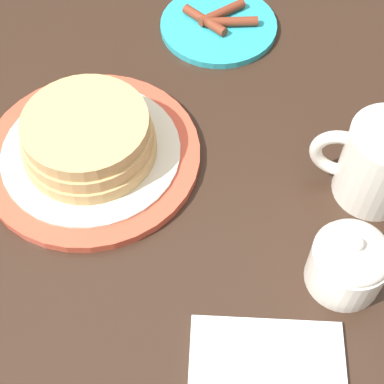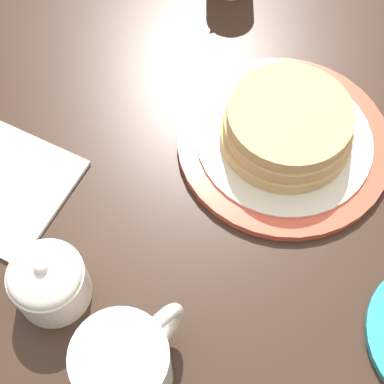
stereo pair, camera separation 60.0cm
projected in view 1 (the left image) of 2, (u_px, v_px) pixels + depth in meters
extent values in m
plane|color=#51473F|center=(155.00, 352.00, 1.36)|extent=(8.00, 8.00, 0.00)
cube|color=#332116|center=(126.00, 164.00, 0.76)|extent=(1.39, 1.09, 0.03)
cylinder|color=#DB5138|center=(92.00, 155.00, 0.74)|extent=(0.27, 0.27, 0.01)
cylinder|color=beige|center=(91.00, 151.00, 0.73)|extent=(0.22, 0.22, 0.00)
cylinder|color=tan|center=(90.00, 145.00, 0.72)|extent=(0.17, 0.17, 0.02)
cylinder|color=tan|center=(88.00, 136.00, 0.71)|extent=(0.16, 0.16, 0.02)
cylinder|color=tan|center=(85.00, 125.00, 0.69)|extent=(0.15, 0.15, 0.02)
cylinder|color=#2DADBC|center=(219.00, 26.00, 0.88)|extent=(0.17, 0.17, 0.01)
cylinder|color=brown|center=(231.00, 22.00, 0.86)|extent=(0.08, 0.04, 0.01)
cylinder|color=brown|center=(205.00, 20.00, 0.87)|extent=(0.08, 0.05, 0.01)
cylinder|color=brown|center=(222.00, 13.00, 0.88)|extent=(0.06, 0.07, 0.01)
cylinder|color=silver|center=(381.00, 164.00, 0.67)|extent=(0.09, 0.09, 0.10)
torus|color=silver|center=(341.00, 154.00, 0.68)|extent=(0.07, 0.01, 0.07)
cylinder|color=silver|center=(347.00, 266.00, 0.63)|extent=(0.08, 0.08, 0.06)
ellipsoid|color=silver|center=(354.00, 252.00, 0.60)|extent=(0.08, 0.08, 0.03)
sphere|color=silver|center=(357.00, 244.00, 0.59)|extent=(0.01, 0.01, 0.01)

